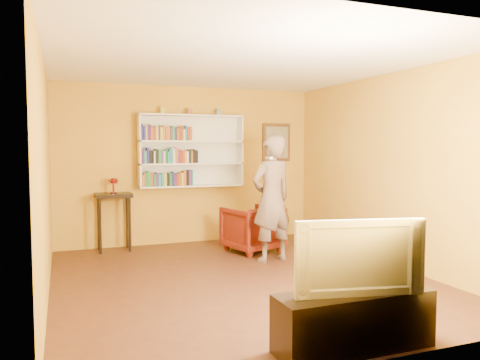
% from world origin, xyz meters
% --- Properties ---
extents(room_shell, '(5.30, 5.80, 2.88)m').
position_xyz_m(room_shell, '(0.00, 0.00, 1.02)').
color(room_shell, '#422415').
rests_on(room_shell, ground).
extents(bookshelf, '(1.80, 0.29, 1.23)m').
position_xyz_m(bookshelf, '(0.00, 2.41, 1.59)').
color(bookshelf, white).
rests_on(bookshelf, room_shell).
extents(books_row_lower, '(0.85, 0.19, 0.26)m').
position_xyz_m(books_row_lower, '(-0.43, 2.31, 1.13)').
color(books_row_lower, '#AE5E22').
rests_on(books_row_lower, bookshelf).
extents(books_row_middle, '(0.94, 0.19, 0.27)m').
position_xyz_m(books_row_middle, '(-0.39, 2.30, 1.51)').
color(books_row_middle, '#482369').
rests_on(books_row_middle, bookshelf).
extents(books_row_upper, '(0.84, 0.19, 0.27)m').
position_xyz_m(books_row_upper, '(-0.44, 2.30, 1.89)').
color(books_row_upper, navy).
rests_on(books_row_upper, bookshelf).
extents(ornament_left, '(0.08, 0.08, 0.11)m').
position_xyz_m(ornament_left, '(-0.49, 2.35, 2.27)').
color(ornament_left, gold).
rests_on(ornament_left, bookshelf).
extents(ornament_centre, '(0.07, 0.07, 0.10)m').
position_xyz_m(ornament_centre, '(-0.03, 2.35, 2.27)').
color(ornament_centre, '#A65537').
rests_on(ornament_centre, bookshelf).
extents(ornament_right, '(0.07, 0.07, 0.10)m').
position_xyz_m(ornament_right, '(0.48, 2.35, 2.26)').
color(ornament_right, slate).
rests_on(ornament_right, bookshelf).
extents(framed_painting, '(0.55, 0.05, 0.70)m').
position_xyz_m(framed_painting, '(1.65, 2.46, 1.75)').
color(framed_painting, '#503117').
rests_on(framed_painting, room_shell).
extents(console_table, '(0.57, 0.43, 0.93)m').
position_xyz_m(console_table, '(-1.32, 2.25, 0.77)').
color(console_table, black).
rests_on(console_table, ground).
extents(ruby_lustre, '(0.15, 0.15, 0.25)m').
position_xyz_m(ruby_lustre, '(-1.32, 2.25, 1.10)').
color(ruby_lustre, maroon).
rests_on(ruby_lustre, console_table).
extents(armchair, '(0.95, 0.97, 0.73)m').
position_xyz_m(armchair, '(0.74, 1.41, 0.36)').
color(armchair, '#4E0A05').
rests_on(armchair, ground).
extents(person, '(0.75, 0.58, 1.83)m').
position_xyz_m(person, '(0.75, 0.71, 0.92)').
color(person, brown).
rests_on(person, ground).
extents(game_remote, '(0.04, 0.15, 0.04)m').
position_xyz_m(game_remote, '(0.56, 0.38, 1.52)').
color(game_remote, silver).
rests_on(game_remote, person).
extents(tv_cabinet, '(1.34, 0.40, 0.48)m').
position_xyz_m(tv_cabinet, '(0.13, -2.25, 0.24)').
color(tv_cabinet, black).
rests_on(tv_cabinet, ground).
extents(television, '(1.07, 0.36, 0.61)m').
position_xyz_m(television, '(0.13, -2.25, 0.79)').
color(television, black).
rests_on(television, tv_cabinet).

